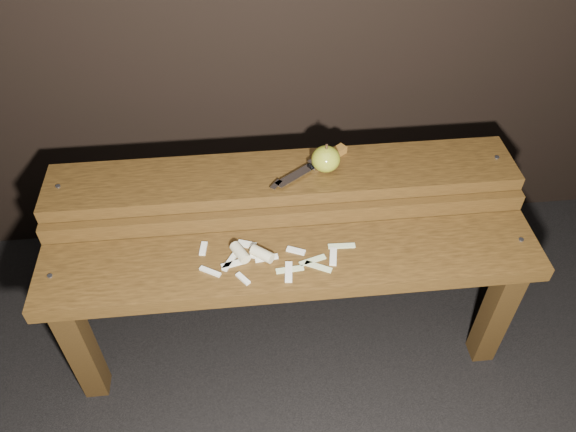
{
  "coord_description": "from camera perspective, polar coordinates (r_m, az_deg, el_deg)",
  "views": [
    {
      "loc": [
        -0.1,
        -0.92,
        1.42
      ],
      "look_at": [
        0.0,
        0.06,
        0.45
      ],
      "focal_mm": 35.0,
      "sensor_mm": 36.0,
      "label": 1
    }
  ],
  "objects": [
    {
      "name": "bench_front_tier",
      "position": [
        1.37,
        0.51,
        -6.42
      ],
      "size": [
        1.2,
        0.2,
        0.42
      ],
      "color": "#2F1E0B",
      "rests_on": "ground"
    },
    {
      "name": "bench_rear_tier",
      "position": [
        1.48,
        -0.41,
        1.87
      ],
      "size": [
        1.2,
        0.21,
        0.5
      ],
      "color": "#2F1E0B",
      "rests_on": "ground"
    },
    {
      "name": "knife",
      "position": [
        1.45,
        3.4,
        5.62
      ],
      "size": [
        0.21,
        0.16,
        0.02
      ],
      "color": "brown",
      "rests_on": "bench_rear_tier"
    },
    {
      "name": "apple",
      "position": [
        1.42,
        3.86,
        5.8
      ],
      "size": [
        0.07,
        0.07,
        0.08
      ],
      "color": "olive",
      "rests_on": "bench_rear_tier"
    },
    {
      "name": "apple_scraps",
      "position": [
        1.32,
        -2.78,
        -4.11
      ],
      "size": [
        0.37,
        0.14,
        0.03
      ],
      "color": "beige",
      "rests_on": "bench_front_tier"
    },
    {
      "name": "ground",
      "position": [
        1.7,
        0.21,
        -12.32
      ],
      "size": [
        60.0,
        60.0,
        0.0
      ],
      "primitive_type": "plane",
      "color": "black"
    }
  ]
}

